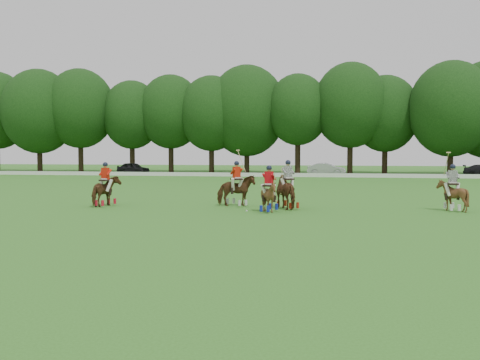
% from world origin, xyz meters
% --- Properties ---
extents(ground, '(180.00, 180.00, 0.00)m').
position_xyz_m(ground, '(0.00, 0.00, 0.00)').
color(ground, '#356E1F').
rests_on(ground, ground).
extents(tree_line, '(117.98, 14.32, 14.75)m').
position_xyz_m(tree_line, '(0.26, 48.05, 8.23)').
color(tree_line, black).
rests_on(tree_line, ground).
extents(boundary_rail, '(120.00, 0.10, 0.44)m').
position_xyz_m(boundary_rail, '(0.00, 38.00, 0.22)').
color(boundary_rail, white).
rests_on(boundary_rail, ground).
extents(car_left, '(4.64, 2.94, 1.47)m').
position_xyz_m(car_left, '(-20.40, 42.50, 0.74)').
color(car_left, black).
rests_on(car_left, ground).
extents(car_mid, '(4.57, 1.76, 1.49)m').
position_xyz_m(car_mid, '(3.78, 42.50, 0.74)').
color(car_mid, '#ACACB1').
rests_on(car_mid, ground).
extents(polo_red_a, '(1.17, 1.93, 2.25)m').
position_xyz_m(polo_red_a, '(-6.70, 4.01, 0.81)').
color(polo_red_a, '#502915').
rests_on(polo_red_a, ground).
extents(polo_red_b, '(2.09, 2.08, 2.85)m').
position_xyz_m(polo_red_b, '(-0.11, 5.24, 0.83)').
color(polo_red_b, '#502915').
rests_on(polo_red_b, ground).
extents(polo_red_c, '(1.45, 1.55, 2.16)m').
position_xyz_m(polo_red_c, '(1.88, 2.75, 0.76)').
color(polo_red_c, '#502915').
rests_on(polo_red_c, ground).
extents(polo_stripe_a, '(1.86, 2.15, 2.38)m').
position_xyz_m(polo_stripe_a, '(2.59, 4.44, 0.87)').
color(polo_stripe_a, '#502915').
rests_on(polo_stripe_a, ground).
extents(polo_stripe_b, '(1.27, 1.41, 2.74)m').
position_xyz_m(polo_stripe_b, '(10.29, 4.78, 0.78)').
color(polo_stripe_b, '#502915').
rests_on(polo_stripe_b, ground).
extents(polo_ball, '(0.09, 0.09, 0.09)m').
position_xyz_m(polo_ball, '(0.84, 2.72, 0.04)').
color(polo_ball, white).
rests_on(polo_ball, ground).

